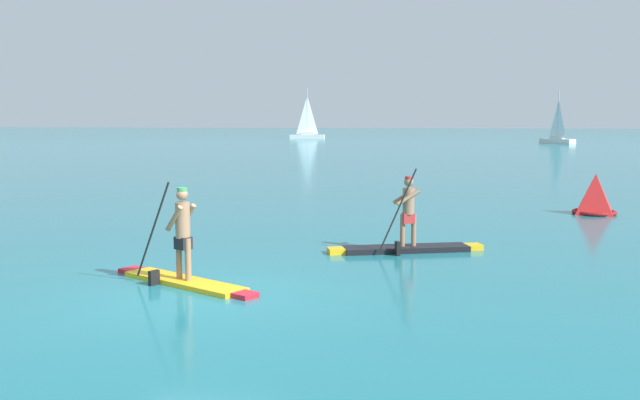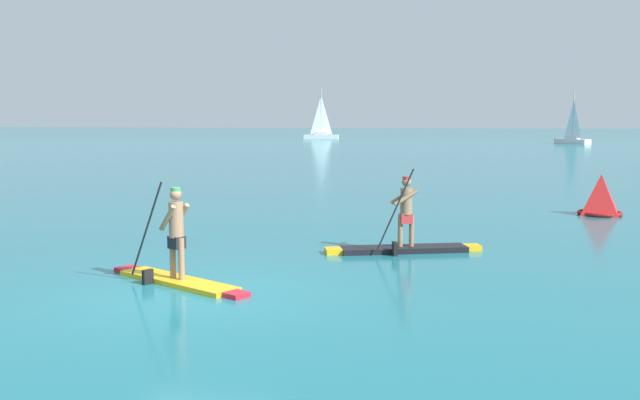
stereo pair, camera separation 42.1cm
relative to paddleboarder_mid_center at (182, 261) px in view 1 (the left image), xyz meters
name	(u,v)px [view 1 (the left image)]	position (x,y,z in m)	size (l,w,h in m)	color
ground	(200,295)	(0.59, -0.69, -0.42)	(440.00, 440.00, 0.00)	#1E727F
paddleboarder_mid_center	(182,261)	(0.00, 0.00, 0.00)	(3.20, 1.89, 1.94)	yellow
paddleboarder_far_right	(406,237)	(3.64, 3.93, -0.10)	(3.42, 1.62, 1.90)	black
race_marker_buoy	(595,196)	(8.84, 11.38, 0.14)	(1.52, 1.52, 1.26)	red
sailboat_left_horizon	(307,132)	(-18.38, 90.84, 0.65)	(5.20, 1.55, 7.49)	white
sailboat_right_horizon	(557,136)	(15.46, 76.72, 0.46)	(3.87, 4.33, 6.28)	white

